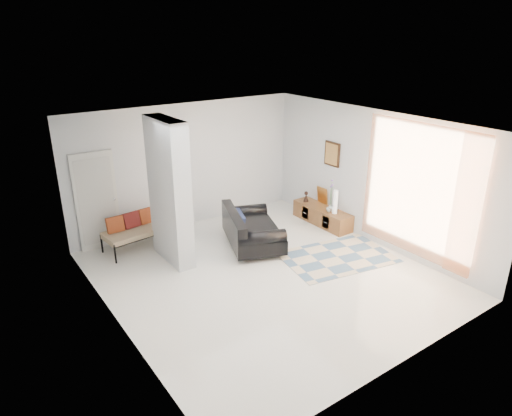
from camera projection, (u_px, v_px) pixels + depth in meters
floor at (266, 275)px, 8.49m from camera, size 6.00×6.00×0.00m
ceiling at (267, 125)px, 7.47m from camera, size 6.00×6.00×0.00m
wall_back at (187, 166)px, 10.26m from camera, size 6.00×0.00×6.00m
wall_front at (409, 276)px, 5.70m from camera, size 6.00×0.00×6.00m
wall_left at (112, 245)px, 6.50m from camera, size 0.00×6.00×6.00m
wall_right at (373, 178)px, 9.45m from camera, size 0.00×6.00×6.00m
partition_column at (169, 192)px, 8.60m from camera, size 0.35×1.20×2.80m
hallway_door at (96, 201)px, 9.24m from camera, size 0.85×0.06×2.04m
curtain at (418, 191)px, 8.52m from camera, size 0.00×2.55×2.55m
wall_art at (332, 154)px, 10.25m from camera, size 0.04×0.45×0.55m
media_console at (322, 215)px, 10.68m from camera, size 0.45×1.59×0.80m
loveseat at (250, 230)px, 9.55m from camera, size 1.54×1.95×0.76m
daybed at (140, 228)px, 9.45m from camera, size 1.61×0.81×0.77m
area_rug at (337, 257)px, 9.16m from camera, size 2.38×1.81×0.01m
cylinder_lamp at (335, 202)px, 10.18m from camera, size 0.10×0.10×0.54m
bronze_figurine at (306, 196)px, 10.94m from camera, size 0.13×0.13×0.25m
vase at (330, 208)px, 10.32m from camera, size 0.20×0.20×0.19m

